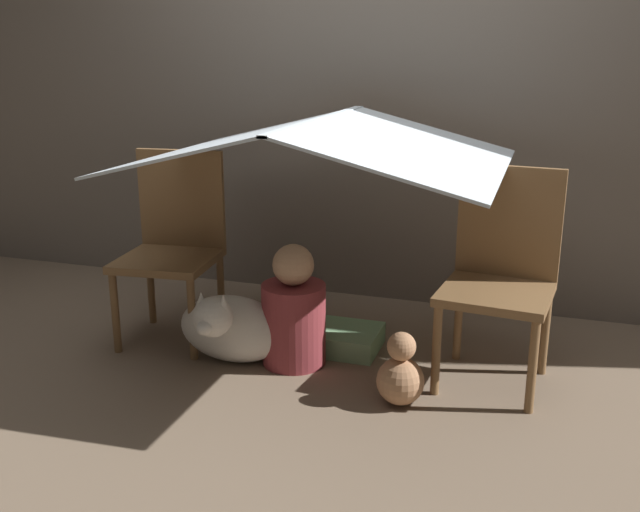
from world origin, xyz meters
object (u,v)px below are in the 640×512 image
object	(u,v)px
person_front	(294,314)
dog	(230,327)
chair_right	(501,270)
chair_left	(174,240)

from	to	relation	value
person_front	dog	distance (m)	0.29
chair_right	person_front	world-z (taller)	chair_right
chair_right	person_front	xyz separation A→B (m)	(-0.87, -0.15, -0.25)
person_front	dog	bearing A→B (deg)	-161.46
chair_left	chair_right	xyz separation A→B (m)	(1.53, -0.00, 0.00)
person_front	dog	world-z (taller)	person_front
chair_right	dog	distance (m)	1.20
chair_right	person_front	bearing A→B (deg)	-164.53
chair_left	chair_right	bearing A→B (deg)	-5.77
dog	person_front	bearing A→B (deg)	18.54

